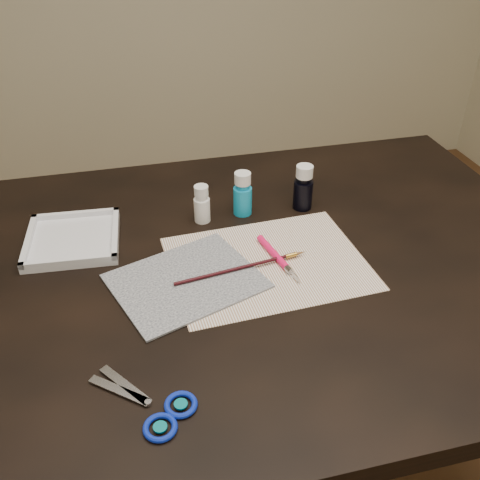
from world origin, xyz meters
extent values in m
cube|color=black|center=(0.00, 0.00, 0.38)|extent=(1.30, 0.90, 0.75)
cube|color=white|center=(0.05, -0.02, 0.75)|extent=(0.38, 0.29, 0.00)
cube|color=black|center=(-0.11, -0.04, 0.75)|extent=(0.30, 0.27, 0.00)
cylinder|color=white|center=(-0.04, 0.16, 0.79)|extent=(0.04, 0.04, 0.08)
cylinder|color=#1194CB|center=(0.05, 0.17, 0.80)|extent=(0.05, 0.05, 0.10)
cylinder|color=black|center=(0.18, 0.16, 0.80)|extent=(0.05, 0.05, 0.10)
cube|color=silver|center=(-0.31, 0.14, 0.76)|extent=(0.19, 0.19, 0.02)
camera|label=1|loc=(-0.19, -0.78, 1.36)|focal=40.00mm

